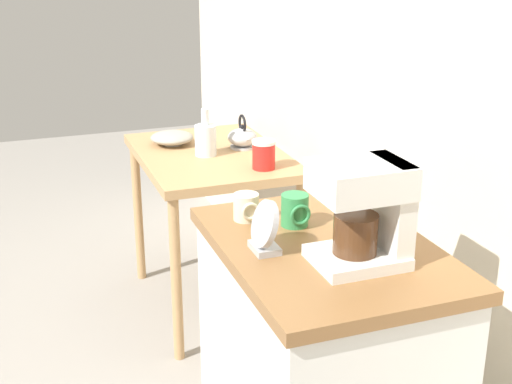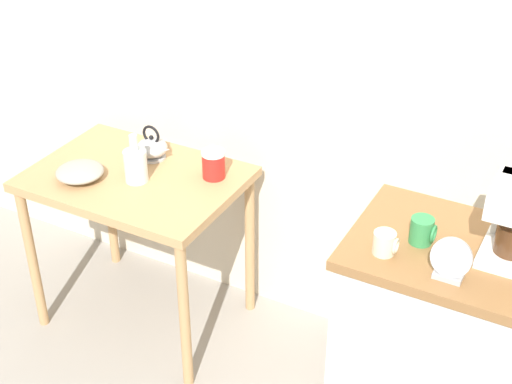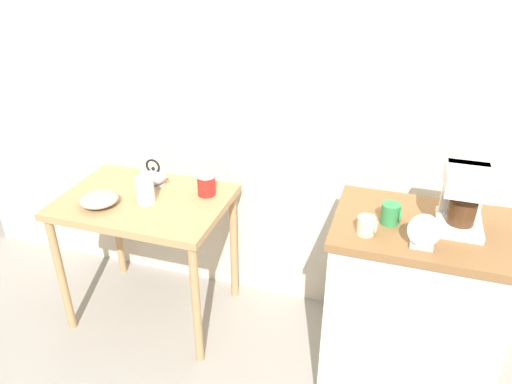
{
  "view_description": "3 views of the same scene",
  "coord_description": "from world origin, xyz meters",
  "px_view_note": "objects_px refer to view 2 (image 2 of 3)",
  "views": [
    {
      "loc": [
        2.31,
        -0.78,
        1.69
      ],
      "look_at": [
        0.16,
        0.0,
        0.86
      ],
      "focal_mm": 49.69,
      "sensor_mm": 36.0,
      "label": 1
    },
    {
      "loc": [
        1.08,
        -2.06,
        2.34
      ],
      "look_at": [
        0.0,
        -0.03,
        0.93
      ],
      "focal_mm": 52.07,
      "sensor_mm": 36.0,
      "label": 2
    },
    {
      "loc": [
        0.61,
        -1.88,
        2.0
      ],
      "look_at": [
        0.03,
        -0.03,
        0.97
      ],
      "focal_mm": 33.83,
      "sensor_mm": 36.0,
      "label": 3
    }
  ],
  "objects_px": {
    "table_clock": "(451,261)",
    "teakettle": "(152,148)",
    "canister_enamel": "(214,164)",
    "mug_small_cream": "(385,243)",
    "glass_carafe_vase": "(136,165)",
    "mug_tall_green": "(422,231)",
    "bowl_stoneware": "(80,172)"
  },
  "relations": [
    {
      "from": "canister_enamel",
      "to": "table_clock",
      "type": "height_order",
      "value": "table_clock"
    },
    {
      "from": "canister_enamel",
      "to": "teakettle",
      "type": "bearing_deg",
      "value": 177.07
    },
    {
      "from": "bowl_stoneware",
      "to": "mug_small_cream",
      "type": "xyz_separation_m",
      "value": [
        1.35,
        -0.11,
        0.16
      ]
    },
    {
      "from": "bowl_stoneware",
      "to": "canister_enamel",
      "type": "bearing_deg",
      "value": 29.74
    },
    {
      "from": "teakettle",
      "to": "glass_carafe_vase",
      "type": "xyz_separation_m",
      "value": [
        0.05,
        -0.19,
        0.02
      ]
    },
    {
      "from": "mug_tall_green",
      "to": "teakettle",
      "type": "bearing_deg",
      "value": 167.47
    },
    {
      "from": "teakettle",
      "to": "canister_enamel",
      "type": "bearing_deg",
      "value": -2.93
    },
    {
      "from": "teakettle",
      "to": "table_clock",
      "type": "bearing_deg",
      "value": -16.78
    },
    {
      "from": "teakettle",
      "to": "glass_carafe_vase",
      "type": "height_order",
      "value": "glass_carafe_vase"
    },
    {
      "from": "table_clock",
      "to": "mug_tall_green",
      "type": "bearing_deg",
      "value": 132.88
    },
    {
      "from": "glass_carafe_vase",
      "to": "table_clock",
      "type": "relative_size",
      "value": 1.53
    },
    {
      "from": "mug_small_cream",
      "to": "table_clock",
      "type": "height_order",
      "value": "table_clock"
    },
    {
      "from": "mug_tall_green",
      "to": "table_clock",
      "type": "height_order",
      "value": "table_clock"
    },
    {
      "from": "teakettle",
      "to": "glass_carafe_vase",
      "type": "bearing_deg",
      "value": -75.03
    },
    {
      "from": "bowl_stoneware",
      "to": "canister_enamel",
      "type": "xyz_separation_m",
      "value": [
        0.48,
        0.27,
        0.03
      ]
    },
    {
      "from": "glass_carafe_vase",
      "to": "mug_tall_green",
      "type": "relative_size",
      "value": 2.32
    },
    {
      "from": "glass_carafe_vase",
      "to": "teakettle",
      "type": "bearing_deg",
      "value": 104.97
    },
    {
      "from": "bowl_stoneware",
      "to": "teakettle",
      "type": "bearing_deg",
      "value": 60.81
    },
    {
      "from": "bowl_stoneware",
      "to": "teakettle",
      "type": "distance_m",
      "value": 0.33
    },
    {
      "from": "mug_small_cream",
      "to": "bowl_stoneware",
      "type": "bearing_deg",
      "value": 175.54
    },
    {
      "from": "teakettle",
      "to": "mug_tall_green",
      "type": "height_order",
      "value": "mug_tall_green"
    },
    {
      "from": "canister_enamel",
      "to": "table_clock",
      "type": "relative_size",
      "value": 0.89
    },
    {
      "from": "canister_enamel",
      "to": "mug_tall_green",
      "type": "bearing_deg",
      "value": -15.61
    },
    {
      "from": "mug_tall_green",
      "to": "mug_small_cream",
      "type": "height_order",
      "value": "mug_tall_green"
    },
    {
      "from": "table_clock",
      "to": "teakettle",
      "type": "bearing_deg",
      "value": 163.22
    },
    {
      "from": "glass_carafe_vase",
      "to": "table_clock",
      "type": "bearing_deg",
      "value": -9.78
    },
    {
      "from": "glass_carafe_vase",
      "to": "table_clock",
      "type": "distance_m",
      "value": 1.38
    },
    {
      "from": "bowl_stoneware",
      "to": "mug_tall_green",
      "type": "distance_m",
      "value": 1.45
    },
    {
      "from": "teakettle",
      "to": "mug_small_cream",
      "type": "height_order",
      "value": "mug_small_cream"
    },
    {
      "from": "canister_enamel",
      "to": "mug_small_cream",
      "type": "bearing_deg",
      "value": -23.64
    },
    {
      "from": "teakettle",
      "to": "mug_small_cream",
      "type": "bearing_deg",
      "value": -18.47
    },
    {
      "from": "mug_tall_green",
      "to": "table_clock",
      "type": "bearing_deg",
      "value": -47.12
    }
  ]
}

